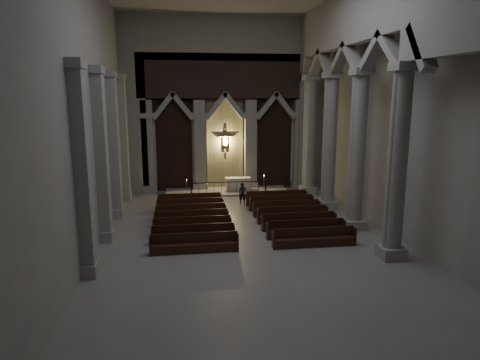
% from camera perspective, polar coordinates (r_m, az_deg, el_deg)
% --- Properties ---
extents(room, '(24.00, 24.10, 12.00)m').
position_cam_1_polar(room, '(18.80, 1.83, 13.85)').
color(room, gray).
rests_on(room, ground).
extents(sanctuary_wall, '(14.00, 0.77, 12.00)m').
position_cam_1_polar(sanctuary_wall, '(30.21, -2.01, 11.06)').
color(sanctuary_wall, '#9C9991').
rests_on(sanctuary_wall, ground).
extents(right_arcade, '(1.00, 24.00, 12.00)m').
position_cam_1_polar(right_arcade, '(21.69, 16.09, 13.69)').
color(right_arcade, '#9C9991').
rests_on(right_arcade, ground).
extents(left_pilasters, '(0.60, 13.00, 8.03)m').
position_cam_1_polar(left_pilasters, '(22.48, -17.09, 3.52)').
color(left_pilasters, '#9C9991').
rests_on(left_pilasters, ground).
extents(sanctuary_step, '(8.50, 2.60, 0.15)m').
position_cam_1_polar(sanctuary_step, '(30.05, -1.73, -1.52)').
color(sanctuary_step, '#9C9991').
rests_on(sanctuary_step, ground).
extents(altar, '(1.76, 0.70, 0.90)m').
position_cam_1_polar(altar, '(29.99, -0.28, -0.51)').
color(altar, beige).
rests_on(altar, sanctuary_step).
extents(altar_rail, '(5.16, 0.09, 1.01)m').
position_cam_1_polar(altar_rail, '(28.85, -1.50, -0.85)').
color(altar_rail, black).
rests_on(altar_rail, ground).
extents(candle_stand_left, '(0.23, 0.23, 1.35)m').
position_cam_1_polar(candle_stand_left, '(28.18, -7.10, -1.87)').
color(candle_stand_left, '#A18B31').
rests_on(candle_stand_left, ground).
extents(candle_stand_right, '(0.24, 0.24, 1.43)m').
position_cam_1_polar(candle_stand_right, '(29.05, 3.19, -1.35)').
color(candle_stand_right, '#A18B31').
rests_on(candle_stand_right, ground).
extents(pews, '(9.25, 8.02, 0.86)m').
position_cam_1_polar(pews, '(22.78, 0.38, -5.22)').
color(pews, black).
rests_on(pews, ground).
extents(worshipper, '(0.51, 0.35, 1.35)m').
position_cam_1_polar(worshipper, '(26.81, 0.34, -1.79)').
color(worshipper, black).
rests_on(worshipper, ground).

